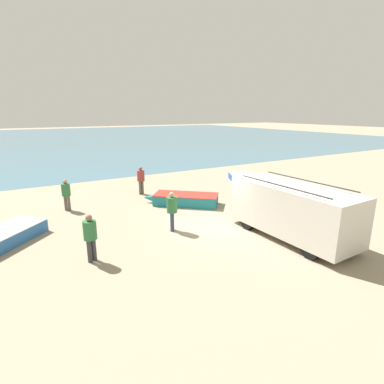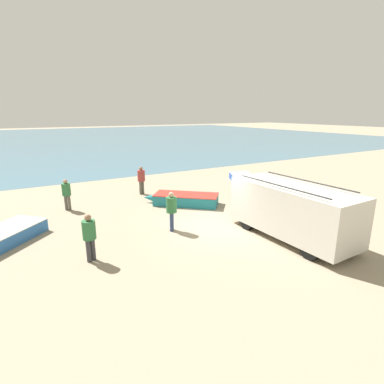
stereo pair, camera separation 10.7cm
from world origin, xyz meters
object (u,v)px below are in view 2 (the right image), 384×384
parked_van (291,210)px  fishing_rowboat_2 (6,235)px  fisherman_1 (66,192)px  fisherman_0 (141,178)px  fisherman_2 (172,208)px  fisherman_3 (89,233)px  fishing_rowboat_0 (184,199)px  fishing_rowboat_1 (242,178)px

parked_van → fishing_rowboat_2: bearing=60.9°
parked_van → fisherman_1: 11.11m
fisherman_0 → fisherman_2: bearing=156.6°
fisherman_3 → fisherman_0: bearing=-49.9°
parked_van → fisherman_0: 9.83m
fishing_rowboat_0 → fisherman_2: fisherman_2 is taller
fisherman_3 → fishing_rowboat_2: bearing=20.5°
fisherman_0 → fishing_rowboat_0: bearing=-173.4°
fisherman_2 → fisherman_0: bearing=112.1°
fishing_rowboat_0 → fishing_rowboat_2: bearing=46.9°
fishing_rowboat_2 → fisherman_1: bearing=2.3°
fishing_rowboat_2 → fisherman_2: bearing=-65.0°
fishing_rowboat_1 → fisherman_1: size_ratio=2.36×
fishing_rowboat_0 → fisherman_2: bearing=95.0°
fishing_rowboat_1 → fisherman_1: fisherman_1 is taller
fishing_rowboat_2 → fisherman_2: (6.24, -2.22, 0.76)m
fishing_rowboat_1 → fishing_rowboat_2: size_ratio=1.11×
fishing_rowboat_1 → fisherman_3: size_ratio=2.29×
fishing_rowboat_0 → fishing_rowboat_2: fishing_rowboat_0 is taller
fisherman_1 → fisherman_3: (-0.15, -6.34, 0.03)m
fisherman_0 → fisherman_2: 6.40m
fishing_rowboat_1 → fisherman_0: fisherman_0 is taller
fishing_rowboat_2 → fisherman_1: (2.75, 3.04, 0.71)m
fishing_rowboat_0 → fisherman_1: (-5.74, 2.17, 0.69)m
parked_van → fishing_rowboat_1: size_ratio=1.39×
fishing_rowboat_0 → fisherman_2: size_ratio=2.21×
fishing_rowboat_2 → fisherman_2: 6.67m
fishing_rowboat_1 → fisherman_1: 12.22m
fisherman_0 → fisherman_1: bearing=89.1°
fishing_rowboat_1 → fisherman_2: fisherman_2 is taller
fisherman_1 → fishing_rowboat_2: bearing=-19.3°
fisherman_0 → fisherman_2: (-1.02, -6.32, -0.01)m
fisherman_1 → fisherman_2: fisherman_2 is taller
fishing_rowboat_0 → fisherman_1: fisherman_1 is taller
parked_van → fishing_rowboat_2: parked_van is taller
fisherman_0 → parked_van: bearing=-177.5°
fishing_rowboat_2 → fisherman_3: fisherman_3 is taller
fisherman_1 → fisherman_3: size_ratio=0.97×
fishing_rowboat_1 → parked_van: bearing=178.4°
fisherman_3 → fisherman_2: bearing=-91.2°
fishing_rowboat_0 → fisherman_0: (-1.23, 3.23, 0.74)m
fishing_rowboat_0 → fisherman_1: bearing=20.4°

